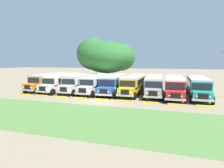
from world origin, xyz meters
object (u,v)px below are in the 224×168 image
object	(u,v)px
parked_bus_slot_0	(50,81)
parked_bus_slot_1	(64,81)
parked_bus_slot_2	(81,82)
parked_bus_slot_3	(97,83)
parked_bus_slot_7	(174,86)
parked_bus_slot_5	(134,84)
parked_bus_slot_6	(154,84)
parked_bus_slot_8	(198,86)
parked_bus_slot_4	(115,83)
broad_shade_tree	(107,57)

from	to	relation	value
parked_bus_slot_0	parked_bus_slot_1	xyz separation A→B (m)	(3.27, -0.61, 0.00)
parked_bus_slot_2	parked_bus_slot_1	bearing A→B (deg)	-84.08
parked_bus_slot_0	parked_bus_slot_3	world-z (taller)	same
parked_bus_slot_2	parked_bus_slot_7	distance (m)	15.48
parked_bus_slot_0	parked_bus_slot_5	xyz separation A→B (m)	(15.75, -0.00, 0.00)
parked_bus_slot_5	parked_bus_slot_6	xyz separation A→B (m)	(3.20, 0.03, 0.00)
parked_bus_slot_5	parked_bus_slot_8	size ratio (longest dim) A/B	1.00
parked_bus_slot_1	parked_bus_slot_5	bearing A→B (deg)	93.98
parked_bus_slot_4	parked_bus_slot_8	bearing A→B (deg)	88.97
parked_bus_slot_5	parked_bus_slot_8	distance (m)	9.46
parked_bus_slot_4	parked_bus_slot_7	world-z (taller)	same
parked_bus_slot_0	broad_shade_tree	world-z (taller)	broad_shade_tree
parked_bus_slot_4	parked_bus_slot_6	size ratio (longest dim) A/B	0.99
parked_bus_slot_2	parked_bus_slot_6	size ratio (longest dim) A/B	0.99
broad_shade_tree	parked_bus_slot_0	bearing A→B (deg)	-132.05
parked_bus_slot_7	parked_bus_slot_2	bearing A→B (deg)	-92.33
parked_bus_slot_1	parked_bus_slot_5	xyz separation A→B (m)	(12.48, 0.61, 0.00)
parked_bus_slot_0	parked_bus_slot_1	bearing A→B (deg)	80.68
parked_bus_slot_6	parked_bus_slot_5	bearing A→B (deg)	-93.02
parked_bus_slot_0	parked_bus_slot_5	size ratio (longest dim) A/B	1.00
parked_bus_slot_3	parked_bus_slot_4	xyz separation A→B (m)	(2.98, 0.12, 0.00)
parked_bus_slot_7	broad_shade_tree	distance (m)	17.57
parked_bus_slot_2	parked_bus_slot_5	size ratio (longest dim) A/B	1.00
parked_bus_slot_3	broad_shade_tree	distance (m)	10.53
parked_bus_slot_1	parked_bus_slot_4	bearing A→B (deg)	93.19
parked_bus_slot_1	parked_bus_slot_7	distance (m)	18.71
parked_bus_slot_6	parked_bus_slot_8	xyz separation A→B (m)	(6.25, -0.24, 0.00)
parked_bus_slot_4	parked_bus_slot_5	xyz separation A→B (m)	(3.13, 0.28, 0.00)
parked_bus_slot_0	parked_bus_slot_3	xyz separation A→B (m)	(9.65, -0.41, 0.00)
parked_bus_slot_4	parked_bus_slot_6	xyz separation A→B (m)	(6.33, 0.32, 0.00)
parked_bus_slot_5	broad_shade_tree	world-z (taller)	broad_shade_tree
parked_bus_slot_2	parked_bus_slot_3	size ratio (longest dim) A/B	1.00
parked_bus_slot_8	parked_bus_slot_3	bearing A→B (deg)	-88.19
parked_bus_slot_2	parked_bus_slot_4	size ratio (longest dim) A/B	1.00
parked_bus_slot_2	parked_bus_slot_8	size ratio (longest dim) A/B	1.00
parked_bus_slot_2	parked_bus_slot_5	xyz separation A→B (m)	(9.25, 0.25, 0.00)
parked_bus_slot_2	parked_bus_slot_7	bearing A→B (deg)	87.79
parked_bus_slot_3	parked_bus_slot_1	bearing A→B (deg)	-88.12
broad_shade_tree	parked_bus_slot_8	bearing A→B (deg)	-28.14
parked_bus_slot_3	parked_bus_slot_6	xyz separation A→B (m)	(9.31, 0.44, 0.00)
parked_bus_slot_0	parked_bus_slot_4	size ratio (longest dim) A/B	1.00
parked_bus_slot_7	parked_bus_slot_1	bearing A→B (deg)	-90.92
parked_bus_slot_1	broad_shade_tree	world-z (taller)	broad_shade_tree
parked_bus_slot_0	parked_bus_slot_6	xyz separation A→B (m)	(18.95, 0.03, 0.00)
parked_bus_slot_1	broad_shade_tree	distance (m)	11.64
parked_bus_slot_4	parked_bus_slot_8	size ratio (longest dim) A/B	1.00
broad_shade_tree	parked_bus_slot_5	bearing A→B (deg)	-49.40
parked_bus_slot_6	parked_bus_slot_1	bearing A→B (deg)	-91.29
parked_bus_slot_2	parked_bus_slot_3	world-z (taller)	same
parked_bus_slot_2	parked_bus_slot_6	world-z (taller)	same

